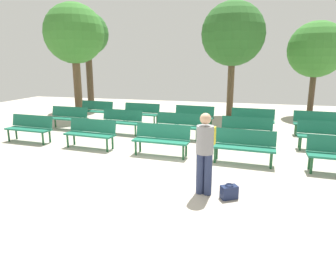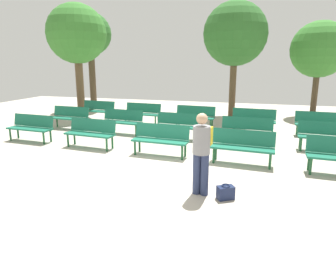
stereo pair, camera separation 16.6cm
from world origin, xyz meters
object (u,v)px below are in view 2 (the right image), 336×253
(tree_3, at_px, (319,50))
(bench_r2_c2, at_px, (195,115))
(bench_r1_c3, at_px, (247,129))
(bench_r2_c0, at_px, (98,109))
(bench_r1_c1, at_px, (122,120))
(tree_1, at_px, (90,35))
(bench_r1_c2, at_px, (179,124))
(bench_r0_c2, at_px, (161,138))
(tree_0, at_px, (77,35))
(bench_r0_c0, at_px, (31,126))
(bench_r0_c3, at_px, (243,145))
(tree_2, at_px, (235,34))
(bench_r2_c1, at_px, (142,112))
(visitor_with_backpack, at_px, (202,149))
(bench_r2_c4, at_px, (319,123))
(bench_r1_c0, at_px, (70,116))
(handbag, at_px, (226,192))
(bench_r1_c4, at_px, (327,135))
(bench_r0_c1, at_px, (91,131))
(bench_r2_c3, at_px, (254,119))

(tree_3, bearing_deg, bench_r2_c2, -142.80)
(bench_r1_c3, relative_size, bench_r2_c0, 0.99)
(bench_r1_c1, bearing_deg, tree_1, 134.22)
(bench_r1_c1, height_order, bench_r2_c0, same)
(bench_r1_c2, bearing_deg, bench_r0_c2, -88.68)
(bench_r0_c2, xyz_separation_m, tree_0, (-5.66, 5.00, 3.38))
(bench_r0_c0, height_order, bench_r1_c3, same)
(bench_r0_c3, relative_size, tree_2, 0.30)
(bench_r2_c0, distance_m, tree_2, 7.22)
(bench_r2_c1, xyz_separation_m, visitor_with_backpack, (3.54, -6.14, 0.43))
(bench_r2_c2, relative_size, bench_r2_c4, 1.01)
(bench_r2_c1, distance_m, bench_r2_c2, 2.33)
(bench_r2_c0, distance_m, bench_r2_c2, 4.58)
(visitor_with_backpack, bearing_deg, bench_r1_c1, -42.58)
(bench_r0_c0, relative_size, tree_3, 0.36)
(bench_r1_c0, height_order, bench_r2_c4, same)
(bench_r1_c2, xyz_separation_m, tree_1, (-6.24, 5.20, 3.55))
(tree_1, xyz_separation_m, handbag, (8.20, -9.45, -3.92))
(bench_r1_c1, bearing_deg, bench_r1_c4, 1.41)
(bench_r0_c2, height_order, bench_r2_c0, same)
(tree_0, bearing_deg, bench_r2_c2, -11.42)
(bench_r1_c3, distance_m, tree_2, 6.05)
(bench_r2_c2, bearing_deg, bench_r1_c4, -21.28)
(tree_0, distance_m, tree_3, 11.39)
(bench_r0_c0, relative_size, bench_r0_c1, 1.00)
(bench_r2_c1, height_order, tree_1, tree_1)
(bench_r0_c1, relative_size, bench_r2_c1, 1.00)
(bench_r2_c0, xyz_separation_m, tree_0, (-1.37, 0.85, 3.38))
(bench_r0_c1, distance_m, tree_3, 11.09)
(bench_r0_c1, bearing_deg, bench_r1_c2, 41.43)
(bench_r1_c1, relative_size, handbag, 4.46)
(handbag, bearing_deg, bench_r2_c3, 84.63)
(bench_r2_c0, relative_size, tree_3, 0.36)
(bench_r0_c2, xyz_separation_m, visitor_with_backpack, (1.50, -2.18, 0.43))
(bench_r1_c1, distance_m, bench_r2_c1, 1.85)
(tree_2, relative_size, visitor_with_backpack, 3.25)
(bench_r2_c1, height_order, bench_r2_c2, same)
(tree_2, height_order, tree_3, tree_2)
(bench_r0_c2, distance_m, visitor_with_backpack, 2.68)
(bench_r0_c3, xyz_separation_m, visitor_with_backpack, (-0.75, -2.06, 0.43))
(bench_r0_c1, distance_m, bench_r2_c2, 4.47)
(bench_r1_c4, xyz_separation_m, visitor_with_backpack, (-3.13, -3.81, 0.43))
(bench_r0_c1, height_order, bench_r2_c4, same)
(bench_r0_c0, bearing_deg, visitor_with_backpack, -18.42)
(bench_r2_c2, bearing_deg, bench_r0_c1, -120.46)
(bench_r0_c0, relative_size, bench_r1_c3, 1.00)
(bench_r1_c1, distance_m, tree_1, 7.35)
(bench_r1_c1, bearing_deg, bench_r1_c2, 0.87)
(bench_r2_c1, height_order, tree_2, tree_2)
(bench_r1_c0, distance_m, bench_r1_c1, 2.34)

